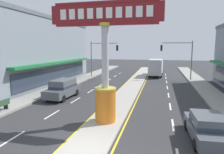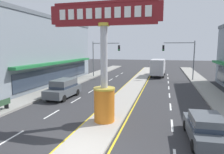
% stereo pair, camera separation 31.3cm
% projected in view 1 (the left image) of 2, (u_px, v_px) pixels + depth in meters
% --- Properties ---
extents(ground_plane, '(160.00, 160.00, 0.00)m').
position_uv_depth(ground_plane, '(83.00, 152.00, 9.89)').
color(ground_plane, '#303033').
extents(median_strip, '(2.37, 52.00, 0.14)m').
position_uv_depth(median_strip, '(133.00, 85.00, 27.19)').
color(median_strip, '#A39E93').
rests_on(median_strip, ground).
extents(sidewalk_left, '(2.54, 60.00, 0.18)m').
position_uv_depth(sidewalk_left, '(65.00, 85.00, 27.38)').
color(sidewalk_left, gray).
rests_on(sidewalk_left, ground).
extents(sidewalk_right, '(2.54, 60.00, 0.18)m').
position_uv_depth(sidewalk_right, '(209.00, 92.00, 23.15)').
color(sidewalk_right, gray).
rests_on(sidewalk_right, ground).
extents(lane_markings, '(9.11, 52.00, 0.01)m').
position_uv_depth(lane_markings, '(132.00, 88.00, 25.90)').
color(lane_markings, silver).
rests_on(lane_markings, ground).
extents(district_sign, '(7.35, 1.46, 7.88)m').
position_uv_depth(district_sign, '(105.00, 68.00, 13.24)').
color(district_sign, orange).
rests_on(district_sign, median_strip).
extents(storefront_left, '(10.19, 23.08, 9.30)m').
position_uv_depth(storefront_left, '(28.00, 51.00, 29.16)').
color(storefront_left, gray).
rests_on(storefront_left, ground).
extents(traffic_light_left_side, '(4.86, 0.46, 6.20)m').
position_uv_depth(traffic_light_left_side, '(101.00, 53.00, 34.24)').
color(traffic_light_left_side, slate).
rests_on(traffic_light_left_side, ground).
extents(traffic_light_right_side, '(4.86, 0.46, 6.20)m').
position_uv_depth(traffic_light_right_side, '(180.00, 53.00, 31.44)').
color(traffic_light_right_side, slate).
rests_on(traffic_light_right_side, ground).
extents(box_truck_near_right_lane, '(2.52, 7.00, 3.12)m').
position_uv_depth(box_truck_near_right_lane, '(156.00, 67.00, 36.21)').
color(box_truck_near_right_lane, silver).
rests_on(box_truck_near_right_lane, ground).
extents(sedan_far_right_lane, '(2.01, 4.39, 1.53)m').
position_uv_depth(sedan_far_right_lane, '(207.00, 127.00, 11.02)').
color(sedan_far_right_lane, '#4C5156').
rests_on(sedan_far_right_lane, ground).
extents(suv_near_left_lane, '(2.09, 4.67, 1.90)m').
position_uv_depth(suv_near_left_lane, '(63.00, 89.00, 20.59)').
color(suv_near_left_lane, '#4C5156').
rests_on(suv_near_left_lane, ground).
extents(street_bench, '(0.48, 1.60, 0.88)m').
position_uv_depth(street_bench, '(1.00, 105.00, 15.71)').
color(street_bench, '#2D4C33').
rests_on(street_bench, sidewalk_left).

